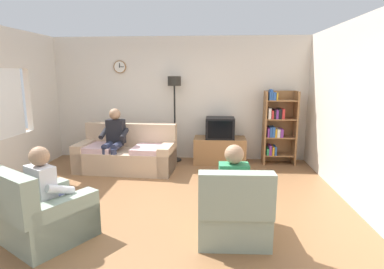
{
  "coord_description": "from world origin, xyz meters",
  "views": [
    {
      "loc": [
        0.8,
        -4.27,
        1.91
      ],
      "look_at": [
        0.44,
        0.6,
        0.94
      ],
      "focal_mm": 28.97,
      "sensor_mm": 36.0,
      "label": 1
    }
  ],
  "objects_px": {
    "tv_stand": "(220,150)",
    "floor_lamp": "(174,95)",
    "person_on_couch": "(114,137)",
    "tv": "(220,128)",
    "armchair_near_bookshelf": "(233,213)",
    "person_in_left_armchair": "(50,189)",
    "couch": "(127,155)",
    "bookshelf": "(277,126)",
    "person_in_right_armchair": "(233,185)",
    "armchair_near_window": "(45,217)"
  },
  "relations": [
    {
      "from": "person_on_couch",
      "to": "person_in_left_armchair",
      "type": "height_order",
      "value": "person_on_couch"
    },
    {
      "from": "couch",
      "to": "armchair_near_bookshelf",
      "type": "xyz_separation_m",
      "value": [
        1.98,
        -2.46,
        -0.02
      ]
    },
    {
      "from": "person_in_right_armchair",
      "to": "tv",
      "type": "bearing_deg",
      "value": 92.13
    },
    {
      "from": "tv_stand",
      "to": "tv",
      "type": "relative_size",
      "value": 1.83
    },
    {
      "from": "person_on_couch",
      "to": "floor_lamp",
      "type": "bearing_deg",
      "value": 38.14
    },
    {
      "from": "person_on_couch",
      "to": "person_in_right_armchair",
      "type": "distance_m",
      "value": 3.14
    },
    {
      "from": "tv",
      "to": "armchair_near_bookshelf",
      "type": "xyz_separation_m",
      "value": [
        0.11,
        -3.08,
        -0.48
      ]
    },
    {
      "from": "couch",
      "to": "floor_lamp",
      "type": "bearing_deg",
      "value": 40.15
    },
    {
      "from": "floor_lamp",
      "to": "person_in_right_armchair",
      "type": "relative_size",
      "value": 1.65
    },
    {
      "from": "tv",
      "to": "floor_lamp",
      "type": "relative_size",
      "value": 0.32
    },
    {
      "from": "armchair_near_bookshelf",
      "to": "person_in_right_armchair",
      "type": "height_order",
      "value": "person_in_right_armchair"
    },
    {
      "from": "person_on_couch",
      "to": "person_in_right_armchair",
      "type": "relative_size",
      "value": 1.11
    },
    {
      "from": "couch",
      "to": "tv_stand",
      "type": "distance_m",
      "value": 1.97
    },
    {
      "from": "tv",
      "to": "person_in_right_armchair",
      "type": "bearing_deg",
      "value": -87.87
    },
    {
      "from": "tv_stand",
      "to": "person_in_left_armchair",
      "type": "relative_size",
      "value": 0.98
    },
    {
      "from": "tv",
      "to": "armchair_near_bookshelf",
      "type": "relative_size",
      "value": 0.66
    },
    {
      "from": "couch",
      "to": "person_in_left_armchair",
      "type": "distance_m",
      "value": 2.66
    },
    {
      "from": "floor_lamp",
      "to": "person_on_couch",
      "type": "relative_size",
      "value": 1.49
    },
    {
      "from": "armchair_near_window",
      "to": "person_in_left_armchair",
      "type": "height_order",
      "value": "person_in_left_armchair"
    },
    {
      "from": "bookshelf",
      "to": "floor_lamp",
      "type": "bearing_deg",
      "value": 179.19
    },
    {
      "from": "bookshelf",
      "to": "person_in_right_armchair",
      "type": "height_order",
      "value": "bookshelf"
    },
    {
      "from": "tv",
      "to": "armchair_near_window",
      "type": "bearing_deg",
      "value": -121.57
    },
    {
      "from": "person_in_right_armchair",
      "to": "person_in_left_armchair",
      "type": "bearing_deg",
      "value": -172.92
    },
    {
      "from": "floor_lamp",
      "to": "person_in_left_armchair",
      "type": "relative_size",
      "value": 1.65
    },
    {
      "from": "couch",
      "to": "tv_stand",
      "type": "height_order",
      "value": "couch"
    },
    {
      "from": "armchair_near_window",
      "to": "person_on_couch",
      "type": "bearing_deg",
      "value": 90.46
    },
    {
      "from": "person_on_couch",
      "to": "person_in_right_armchair",
      "type": "bearing_deg",
      "value": -46.1
    },
    {
      "from": "tv_stand",
      "to": "couch",
      "type": "bearing_deg",
      "value": -160.97
    },
    {
      "from": "bookshelf",
      "to": "armchair_near_bookshelf",
      "type": "distance_m",
      "value": 3.4
    },
    {
      "from": "tv_stand",
      "to": "floor_lamp",
      "type": "bearing_deg",
      "value": 174.25
    },
    {
      "from": "floor_lamp",
      "to": "bookshelf",
      "type": "bearing_deg",
      "value": -0.81
    },
    {
      "from": "floor_lamp",
      "to": "tv",
      "type": "bearing_deg",
      "value": -7.16
    },
    {
      "from": "floor_lamp",
      "to": "armchair_near_window",
      "type": "distance_m",
      "value": 3.8
    },
    {
      "from": "tv_stand",
      "to": "floor_lamp",
      "type": "height_order",
      "value": "floor_lamp"
    },
    {
      "from": "couch",
      "to": "bookshelf",
      "type": "height_order",
      "value": "bookshelf"
    },
    {
      "from": "tv_stand",
      "to": "person_on_couch",
      "type": "distance_m",
      "value": 2.24
    },
    {
      "from": "tv",
      "to": "person_in_right_armchair",
      "type": "relative_size",
      "value": 0.54
    },
    {
      "from": "couch",
      "to": "person_in_left_armchair",
      "type": "bearing_deg",
      "value": -92.99
    },
    {
      "from": "tv",
      "to": "person_on_couch",
      "type": "xyz_separation_m",
      "value": [
        -2.07,
        -0.73,
        -0.07
      ]
    },
    {
      "from": "tv_stand",
      "to": "armchair_near_bookshelf",
      "type": "xyz_separation_m",
      "value": [
        0.11,
        -3.11,
        0.01
      ]
    },
    {
      "from": "tv_stand",
      "to": "floor_lamp",
      "type": "xyz_separation_m",
      "value": [
        -0.98,
        0.1,
        1.17
      ]
    },
    {
      "from": "armchair_near_bookshelf",
      "to": "armchair_near_window",
      "type": "bearing_deg",
      "value": -173.42
    },
    {
      "from": "floor_lamp",
      "to": "armchair_near_bookshelf",
      "type": "relative_size",
      "value": 2.04
    },
    {
      "from": "tv",
      "to": "floor_lamp",
      "type": "xyz_separation_m",
      "value": [
        -0.98,
        0.12,
        0.68
      ]
    },
    {
      "from": "tv",
      "to": "person_in_left_armchair",
      "type": "bearing_deg",
      "value": -121.57
    },
    {
      "from": "person_on_couch",
      "to": "person_in_right_armchair",
      "type": "xyz_separation_m",
      "value": [
        2.18,
        -2.26,
        -0.09
      ]
    },
    {
      "from": "armchair_near_bookshelf",
      "to": "person_in_left_armchair",
      "type": "height_order",
      "value": "person_in_left_armchair"
    },
    {
      "from": "couch",
      "to": "person_in_right_armchair",
      "type": "relative_size",
      "value": 1.74
    },
    {
      "from": "tv",
      "to": "person_on_couch",
      "type": "relative_size",
      "value": 0.48
    },
    {
      "from": "couch",
      "to": "person_on_couch",
      "type": "bearing_deg",
      "value": -151.84
    }
  ]
}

